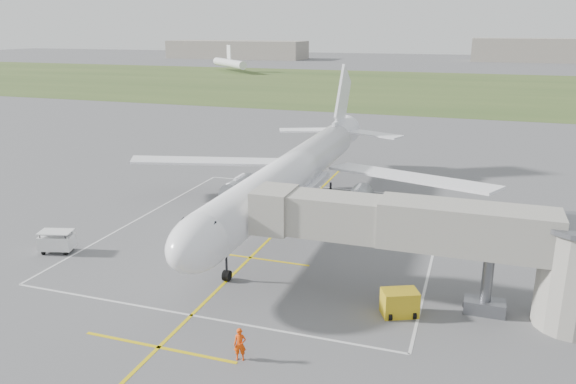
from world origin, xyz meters
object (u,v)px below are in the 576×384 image
(ramp_worker_nose, at_px, (240,344))
(baggage_cart, at_px, (57,241))
(airliner, at_px, (292,174))
(jet_bridge, at_px, (454,241))
(gpu_unit, at_px, (400,303))
(ramp_worker_wing, at_px, (227,193))

(ramp_worker_nose, bearing_deg, baggage_cart, 138.07)
(airliner, height_order, jet_bridge, airliner)
(jet_bridge, distance_m, gpu_unit, 5.31)
(airliner, relative_size, baggage_cart, 15.71)
(airliner, bearing_deg, ramp_worker_wing, 161.50)
(jet_bridge, bearing_deg, gpu_unit, -144.93)
(airliner, bearing_deg, gpu_unit, -51.94)
(gpu_unit, bearing_deg, jet_bridge, 10.31)
(airliner, xyz_separation_m, gpu_unit, (12.78, -16.32, -3.55))
(jet_bridge, bearing_deg, ramp_worker_wing, 144.66)
(jet_bridge, distance_m, baggage_cart, 31.57)
(gpu_unit, height_order, baggage_cart, baggage_cart)
(airliner, xyz_separation_m, ramp_worker_wing, (-8.28, 2.77, -3.48))
(airliner, distance_m, ramp_worker_nose, 25.11)
(baggage_cart, bearing_deg, jet_bridge, -14.77)
(jet_bridge, bearing_deg, baggage_cart, -178.98)
(airliner, height_order, gpu_unit, airliner)
(airliner, relative_size, ramp_worker_nose, 24.34)
(ramp_worker_nose, bearing_deg, ramp_worker_wing, 99.04)
(ramp_worker_nose, distance_m, ramp_worker_wing, 30.22)
(jet_bridge, xyz_separation_m, gpu_unit, (-2.94, -2.07, -3.90))
(gpu_unit, xyz_separation_m, baggage_cart, (-28.39, 1.51, 0.10))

